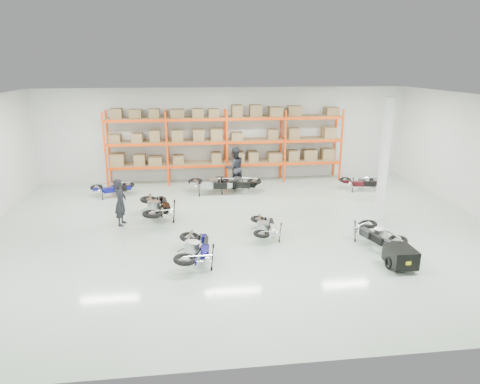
{
  "coord_description": "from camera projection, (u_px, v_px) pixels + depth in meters",
  "views": [
    {
      "loc": [
        -1.79,
        -13.84,
        5.66
      ],
      "look_at": [
        0.01,
        0.99,
        1.1
      ],
      "focal_mm": 32.0,
      "sensor_mm": 36.0,
      "label": 1
    }
  ],
  "objects": [
    {
      "name": "structural_column",
      "position": [
        384.0,
        160.0,
        15.41
      ],
      "size": [
        0.25,
        0.25,
        4.5
      ],
      "primitive_type": "cube",
      "color": "white",
      "rests_on": "ground"
    },
    {
      "name": "room",
      "position": [
        243.0,
        168.0,
        14.34
      ],
      "size": [
        18.0,
        18.0,
        18.0
      ],
      "color": "#A5B7A8",
      "rests_on": "ground"
    },
    {
      "name": "moto_black_far_left",
      "position": [
        157.0,
        203.0,
        15.89
      ],
      "size": [
        1.29,
        2.15,
        1.32
      ],
      "primitive_type": null,
      "rotation": [
        0.0,
        -0.09,
        3.28
      ],
      "color": "black",
      "rests_on": "ground"
    },
    {
      "name": "moto_back_b",
      "position": [
        212.0,
        181.0,
        19.03
      ],
      "size": [
        2.03,
        1.24,
        1.24
      ],
      "primitive_type": null,
      "rotation": [
        0.0,
        -0.09,
        1.41
      ],
      "color": "#9EA3A8",
      "rests_on": "ground"
    },
    {
      "name": "moto_blue_centre",
      "position": [
        195.0,
        244.0,
        12.42
      ],
      "size": [
        1.11,
        1.96,
        1.22
      ],
      "primitive_type": null,
      "rotation": [
        0.0,
        -0.09,
        3.04
      ],
      "color": "#0A074D",
      "rests_on": "ground"
    },
    {
      "name": "person_back",
      "position": [
        235.0,
        168.0,
        19.73
      ],
      "size": [
        1.09,
        0.94,
        1.93
      ],
      "primitive_type": "imported",
      "rotation": [
        0.0,
        0.0,
        3.4
      ],
      "color": "#202228",
      "rests_on": "ground"
    },
    {
      "name": "moto_silver_left",
      "position": [
        266.0,
        224.0,
        14.24
      ],
      "size": [
        0.91,
        1.64,
        1.03
      ],
      "primitive_type": null,
      "rotation": [
        0.0,
        -0.09,
        3.06
      ],
      "color": "silver",
      "rests_on": "ground"
    },
    {
      "name": "moto_back_d",
      "position": [
        361.0,
        180.0,
        19.53
      ],
      "size": [
        1.78,
        1.12,
        1.07
      ],
      "primitive_type": null,
      "rotation": [
        0.0,
        -0.09,
        1.38
      ],
      "color": "#3E0C13",
      "rests_on": "ground"
    },
    {
      "name": "person_left",
      "position": [
        120.0,
        202.0,
        15.27
      ],
      "size": [
        0.5,
        0.68,
        1.71
      ],
      "primitive_type": "imported",
      "rotation": [
        0.0,
        0.0,
        1.41
      ],
      "color": "black",
      "rests_on": "ground"
    },
    {
      "name": "moto_touring_right",
      "position": [
        377.0,
        230.0,
        13.6
      ],
      "size": [
        1.25,
        1.89,
        1.12
      ],
      "primitive_type": null,
      "rotation": [
        0.0,
        -0.09,
        0.24
      ],
      "color": "black",
      "rests_on": "ground"
    },
    {
      "name": "pallet_rack",
      "position": [
        226.0,
        136.0,
        20.46
      ],
      "size": [
        11.28,
        0.98,
        3.62
      ],
      "color": "#FF460D",
      "rests_on": "ground"
    },
    {
      "name": "moto_back_c",
      "position": [
        236.0,
        180.0,
        19.18
      ],
      "size": [
        2.12,
        1.48,
        1.24
      ],
      "primitive_type": null,
      "rotation": [
        0.0,
        -0.09,
        1.27
      ],
      "color": "black",
      "rests_on": "ground"
    },
    {
      "name": "trailer",
      "position": [
        401.0,
        257.0,
        12.13
      ],
      "size": [
        0.79,
        1.49,
        0.62
      ],
      "rotation": [
        0.0,
        0.0,
        0.0
      ],
      "color": "black",
      "rests_on": "ground"
    },
    {
      "name": "moto_back_a",
      "position": [
        113.0,
        185.0,
        18.63
      ],
      "size": [
        1.73,
        1.08,
        1.04
      ],
      "primitive_type": null,
      "rotation": [
        0.0,
        -0.09,
        1.75
      ],
      "color": "navy",
      "rests_on": "ground"
    }
  ]
}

